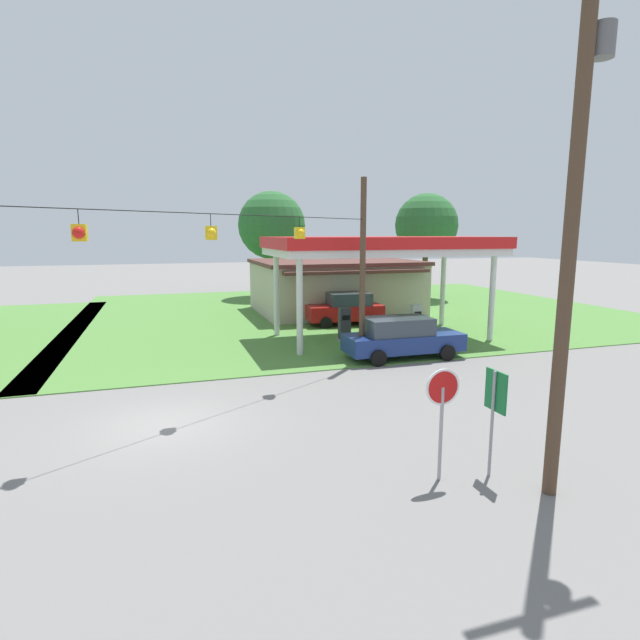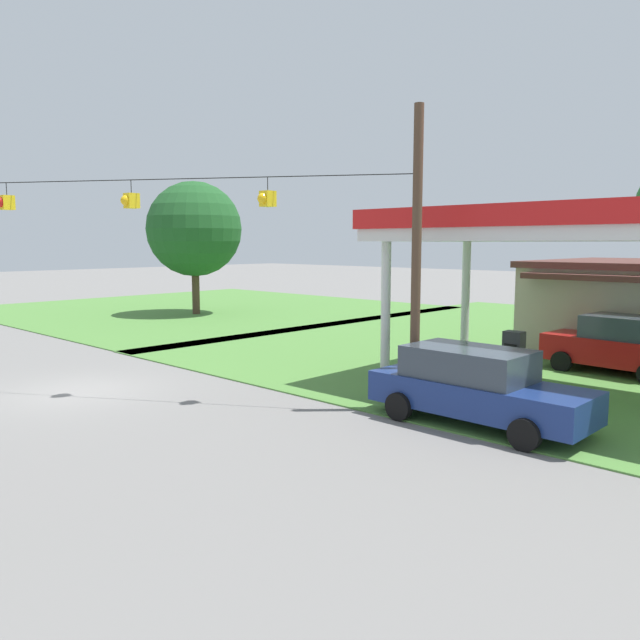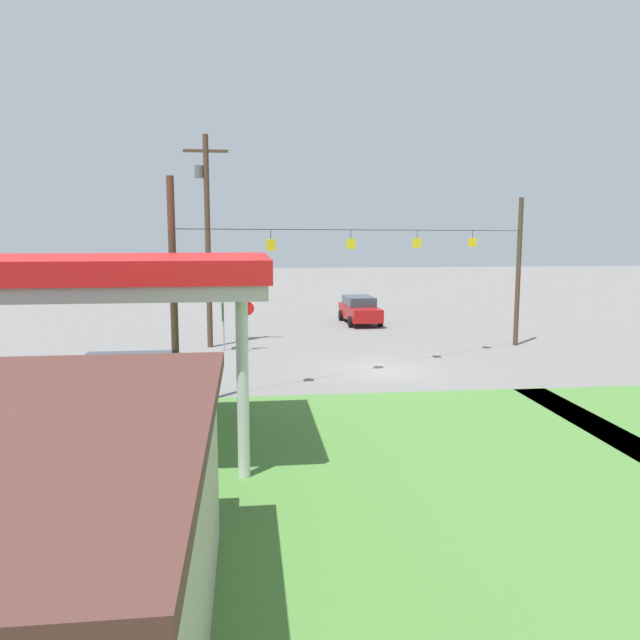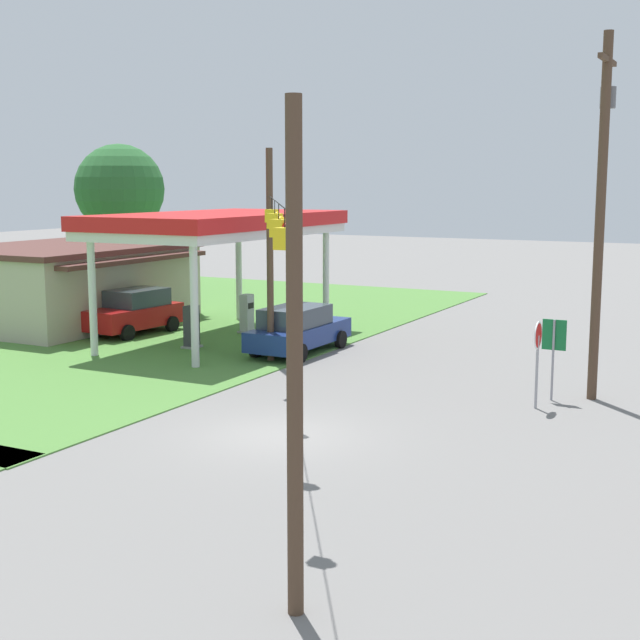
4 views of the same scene
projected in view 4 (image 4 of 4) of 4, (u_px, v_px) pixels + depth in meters
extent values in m
plane|color=slate|center=(278.00, 435.00, 22.61)|extent=(160.00, 160.00, 0.00)
cube|color=#4C7F38|center=(86.00, 318.00, 42.00)|extent=(36.00, 28.00, 0.04)
cube|color=silver|center=(219.00, 231.00, 35.48)|extent=(11.07, 5.74, 0.35)
cube|color=red|center=(219.00, 220.00, 35.41)|extent=(11.27, 5.94, 0.55)
cylinder|color=silver|center=(194.00, 307.00, 30.47)|extent=(0.28, 0.28, 4.26)
cylinder|color=silver|center=(326.00, 280.00, 39.12)|extent=(0.28, 0.28, 4.26)
cylinder|color=silver|center=(93.00, 299.00, 32.54)|extent=(0.28, 0.28, 4.26)
cylinder|color=silver|center=(239.00, 275.00, 41.19)|extent=(0.28, 0.28, 4.26)
cube|color=#B2A893|center=(64.00, 287.00, 40.57)|extent=(10.24, 7.87, 3.30)
cube|color=#512D28|center=(62.00, 248.00, 40.30)|extent=(10.54, 8.17, 0.24)
cube|color=#512D28|center=(137.00, 260.00, 38.40)|extent=(9.22, 0.70, 0.20)
cube|color=gray|center=(192.00, 347.00, 34.39)|extent=(0.71, 0.56, 0.12)
cube|color=#333338|center=(191.00, 326.00, 34.27)|extent=(0.55, 0.40, 1.55)
cube|color=black|center=(196.00, 318.00, 34.12)|extent=(0.39, 0.03, 0.24)
cube|color=gray|center=(247.00, 332.00, 37.89)|extent=(0.71, 0.56, 0.12)
cube|color=silver|center=(247.00, 313.00, 37.76)|extent=(0.55, 0.40, 1.55)
cube|color=black|center=(251.00, 306.00, 37.62)|extent=(0.39, 0.03, 0.24)
cube|color=navy|center=(299.00, 334.00, 33.46)|extent=(5.13, 1.90, 0.73)
cube|color=#333D47|center=(295.00, 316.00, 33.08)|extent=(2.83, 1.73, 0.72)
cylinder|color=black|center=(298.00, 336.00, 35.34)|extent=(0.68, 0.23, 0.68)
cylinder|color=black|center=(341.00, 339.00, 34.46)|extent=(0.68, 0.23, 0.68)
cylinder|color=black|center=(256.00, 348.00, 32.58)|extent=(0.68, 0.23, 0.68)
cylinder|color=black|center=(301.00, 353.00, 31.70)|extent=(0.68, 0.23, 0.68)
cube|color=#AD1414|center=(133.00, 317.00, 37.50)|extent=(4.50, 2.16, 0.85)
cube|color=#333D47|center=(137.00, 297.00, 37.60)|extent=(2.52, 1.87, 0.71)
cylinder|color=black|center=(127.00, 333.00, 35.93)|extent=(0.69, 0.27, 0.68)
cylinder|color=black|center=(94.00, 329.00, 36.92)|extent=(0.69, 0.27, 0.68)
cylinder|color=black|center=(172.00, 324.00, 38.22)|extent=(0.69, 0.27, 0.68)
cylinder|color=black|center=(139.00, 321.00, 39.20)|extent=(0.69, 0.27, 0.68)
cylinder|color=#99999E|center=(537.00, 372.00, 25.13)|extent=(0.08, 0.08, 2.10)
cylinder|color=white|center=(538.00, 335.00, 24.97)|extent=(0.80, 0.03, 0.80)
cylinder|color=red|center=(538.00, 335.00, 24.97)|extent=(0.70, 0.03, 0.70)
cylinder|color=gray|center=(553.00, 360.00, 26.04)|extent=(0.07, 0.07, 2.40)
cube|color=#146B33|center=(554.00, 335.00, 25.97)|extent=(0.04, 0.70, 0.90)
cylinder|color=#4C3828|center=(600.00, 220.00, 25.59)|extent=(0.28, 0.28, 10.55)
cube|color=#4C3828|center=(608.00, 60.00, 24.91)|extent=(2.20, 0.14, 0.14)
cylinder|color=#59595B|center=(608.00, 98.00, 25.37)|extent=(0.44, 0.44, 0.60)
cylinder|color=#4C3828|center=(295.00, 365.00, 12.68)|extent=(0.24, 0.24, 7.54)
cylinder|color=#4C3828|center=(270.00, 256.00, 31.39)|extent=(0.24, 0.24, 7.54)
cylinder|color=black|center=(276.00, 202.00, 21.71)|extent=(16.14, 10.02, 0.02)
cylinder|color=black|center=(285.00, 218.00, 16.13)|extent=(0.02, 0.02, 0.35)
cube|color=yellow|center=(285.00, 239.00, 16.18)|extent=(0.32, 0.32, 0.40)
sphere|color=yellow|center=(293.00, 239.00, 16.11)|extent=(0.28, 0.28, 0.28)
cylinder|color=black|center=(279.00, 211.00, 19.87)|extent=(0.02, 0.02, 0.35)
cube|color=yellow|center=(279.00, 228.00, 19.93)|extent=(0.32, 0.32, 0.40)
sphere|color=red|center=(285.00, 228.00, 19.85)|extent=(0.28, 0.28, 0.28)
cylinder|color=black|center=(275.00, 207.00, 23.61)|extent=(0.02, 0.02, 0.35)
cube|color=yellow|center=(275.00, 221.00, 23.67)|extent=(0.32, 0.32, 0.40)
sphere|color=yellow|center=(280.00, 221.00, 23.59)|extent=(0.28, 0.28, 0.28)
cylinder|color=black|center=(272.00, 204.00, 27.35)|extent=(0.02, 0.02, 0.35)
cube|color=yellow|center=(272.00, 216.00, 27.41)|extent=(0.32, 0.32, 0.40)
sphere|color=yellow|center=(277.00, 216.00, 27.33)|extent=(0.28, 0.28, 0.28)
cylinder|color=#4C3828|center=(122.00, 260.00, 50.82)|extent=(0.44, 0.44, 3.98)
sphere|color=#28602D|center=(120.00, 189.00, 50.21)|extent=(5.04, 5.04, 5.04)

